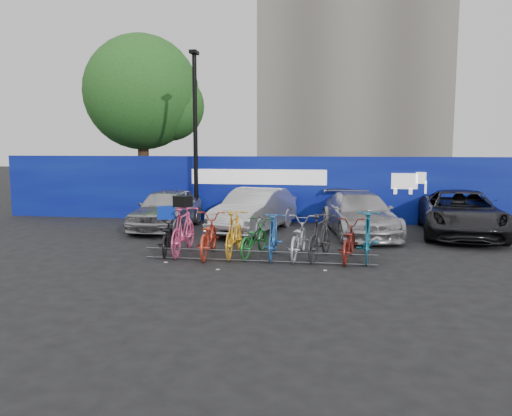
% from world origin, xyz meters
% --- Properties ---
extents(ground, '(100.00, 100.00, 0.00)m').
position_xyz_m(ground, '(0.00, 0.00, 0.00)').
color(ground, black).
rests_on(ground, ground).
extents(hoarding, '(22.00, 0.18, 2.40)m').
position_xyz_m(hoarding, '(0.01, 6.00, 1.20)').
color(hoarding, '#090D81').
rests_on(hoarding, ground).
extents(tree, '(5.40, 5.20, 7.80)m').
position_xyz_m(tree, '(-6.77, 10.06, 5.07)').
color(tree, '#382314').
rests_on(tree, ground).
extents(lamppost, '(0.25, 0.50, 6.11)m').
position_xyz_m(lamppost, '(-3.20, 5.40, 3.27)').
color(lamppost, black).
rests_on(lamppost, ground).
extents(bike_rack, '(5.60, 0.03, 0.30)m').
position_xyz_m(bike_rack, '(-0.00, -0.60, 0.16)').
color(bike_rack, '#595B60').
rests_on(bike_rack, ground).
extents(car_0, '(1.69, 4.05, 1.37)m').
position_xyz_m(car_0, '(-3.77, 3.80, 0.69)').
color(car_0, '#A7A6AB').
rests_on(car_0, ground).
extents(car_1, '(2.49, 4.46, 1.39)m').
position_xyz_m(car_1, '(-0.78, 3.72, 0.70)').
color(car_1, silver).
rests_on(car_1, ground).
extents(car_2, '(2.66, 4.80, 1.32)m').
position_xyz_m(car_2, '(2.57, 3.70, 0.66)').
color(car_2, '#B6B5BA').
rests_on(car_2, ground).
extents(car_3, '(2.80, 5.23, 1.40)m').
position_xyz_m(car_3, '(5.68, 4.06, 0.70)').
color(car_3, black).
rests_on(car_3, ground).
extents(bike_0, '(0.98, 1.83, 0.92)m').
position_xyz_m(bike_0, '(-2.51, 0.07, 0.46)').
color(bike_0, black).
rests_on(bike_0, ground).
extents(bike_1, '(0.61, 2.06, 1.23)m').
position_xyz_m(bike_1, '(-2.05, 0.07, 0.61)').
color(bike_1, '#DF497D').
rests_on(bike_1, ground).
extents(bike_2, '(0.87, 2.09, 1.07)m').
position_xyz_m(bike_2, '(-1.37, -0.07, 0.54)').
color(bike_2, red).
rests_on(bike_2, ground).
extents(bike_3, '(0.55, 1.93, 1.16)m').
position_xyz_m(bike_3, '(-0.72, 0.04, 0.58)').
color(bike_3, yellow).
rests_on(bike_3, ground).
extents(bike_4, '(0.97, 1.83, 0.92)m').
position_xyz_m(bike_4, '(-0.22, 0.15, 0.46)').
color(bike_4, '#21792F').
rests_on(bike_4, ground).
extents(bike_5, '(0.56, 1.85, 1.11)m').
position_xyz_m(bike_5, '(0.29, -0.03, 0.55)').
color(bike_5, '#24569E').
rests_on(bike_5, ground).
extents(bike_6, '(0.86, 1.99, 1.01)m').
position_xyz_m(bike_6, '(0.90, 0.11, 0.51)').
color(bike_6, '#AFB3B7').
rests_on(bike_6, ground).
extents(bike_7, '(0.98, 1.95, 1.13)m').
position_xyz_m(bike_7, '(1.44, 0.02, 0.56)').
color(bike_7, '#2A2A2C').
rests_on(bike_7, ground).
extents(bike_8, '(0.91, 1.94, 0.98)m').
position_xyz_m(bike_8, '(2.13, -0.00, 0.49)').
color(bike_8, maroon).
rests_on(bike_8, ground).
extents(bike_9, '(0.72, 2.04, 1.20)m').
position_xyz_m(bike_9, '(2.59, 0.13, 0.60)').
color(bike_9, '#16627F').
rests_on(bike_9, ground).
extents(cargo_crate, '(0.53, 0.47, 0.32)m').
position_xyz_m(cargo_crate, '(-2.51, 0.07, 1.07)').
color(cargo_crate, '#0828B6').
rests_on(cargo_crate, bike_0).
extents(cargo_topcase, '(0.48, 0.45, 0.28)m').
position_xyz_m(cargo_topcase, '(-2.05, 0.07, 1.37)').
color(cargo_topcase, black).
rests_on(cargo_topcase, bike_1).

